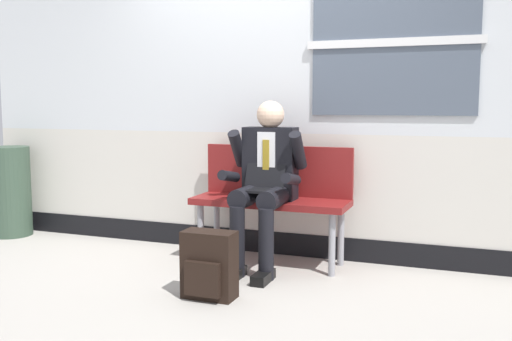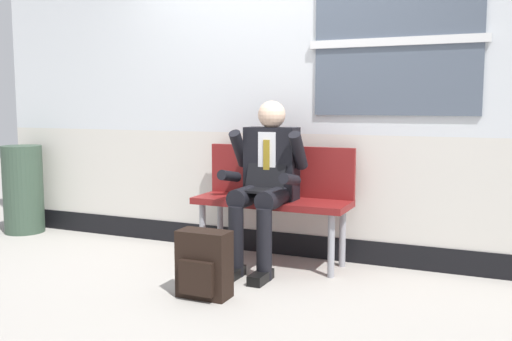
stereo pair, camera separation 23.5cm
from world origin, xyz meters
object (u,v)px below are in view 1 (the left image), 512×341
(trash_bin, at_px, (10,191))
(bench_with_person, at_px, (273,193))
(person_seated, at_px, (265,179))
(backpack, at_px, (209,266))

(trash_bin, bearing_deg, bench_with_person, 0.44)
(trash_bin, bearing_deg, person_seated, -3.89)
(trash_bin, bearing_deg, backpack, -20.57)
(person_seated, distance_m, trash_bin, 2.63)
(backpack, relative_size, trash_bin, 0.52)
(person_seated, relative_size, backpack, 2.91)
(bench_with_person, relative_size, backpack, 2.78)
(backpack, bearing_deg, person_seated, 82.41)
(bench_with_person, relative_size, trash_bin, 1.44)
(bench_with_person, height_order, trash_bin, bench_with_person)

